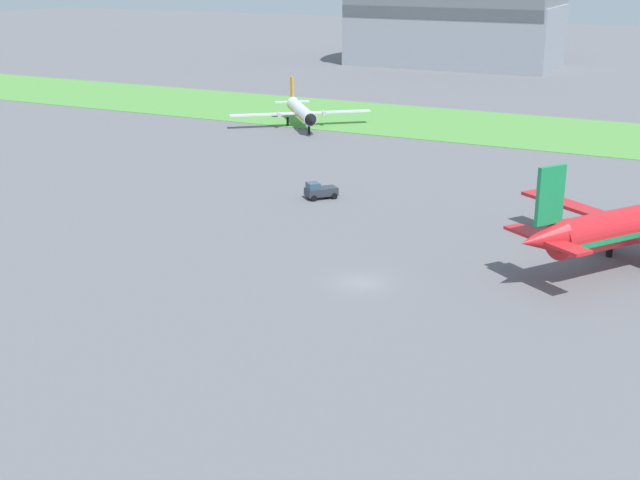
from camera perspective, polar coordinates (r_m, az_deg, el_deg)
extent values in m
plane|color=slate|center=(74.41, 2.71, -2.82)|extent=(600.00, 600.00, 0.00)
cube|color=#549342|center=(142.03, 14.58, 6.88)|extent=(360.00, 28.00, 0.08)
cylinder|color=silver|center=(141.64, -1.24, 8.46)|extent=(11.01, 13.27, 2.11)
cone|color=black|center=(133.49, -0.55, 7.85)|extent=(2.93, 2.93, 2.07)
cone|color=silver|center=(150.19, -1.88, 9.12)|extent=(3.31, 3.50, 1.90)
cube|color=orange|center=(141.67, -1.24, 8.39)|extent=(10.52, 12.63, 0.30)
cube|color=silver|center=(143.29, 1.04, 8.42)|extent=(10.05, 8.30, 0.21)
cube|color=silver|center=(141.17, -3.60, 8.24)|extent=(10.05, 8.30, 0.21)
cylinder|color=#B7BABF|center=(142.27, 0.26, 8.35)|extent=(1.57, 1.75, 0.67)
cylinder|color=#B7BABF|center=(140.91, -2.72, 8.24)|extent=(1.57, 1.75, 0.67)
cube|color=orange|center=(149.40, -1.86, 10.03)|extent=(1.37, 1.65, 3.37)
cube|color=silver|center=(150.05, -1.29, 9.10)|extent=(3.11, 2.81, 0.17)
cube|color=silver|center=(149.54, -2.41, 9.05)|extent=(3.11, 2.81, 0.17)
cylinder|color=black|center=(135.86, -0.73, 7.27)|extent=(0.38, 0.38, 1.48)
cylinder|color=black|center=(143.37, -0.48, 7.85)|extent=(0.38, 0.38, 1.48)
cylinder|color=black|center=(142.61, -2.14, 7.79)|extent=(0.38, 0.38, 1.48)
cone|color=red|center=(74.10, 14.33, 0.03)|extent=(4.95, 5.28, 3.05)
cube|color=red|center=(87.78, 16.83, 1.96)|extent=(13.40, 10.13, 0.34)
cylinder|color=#B7BABF|center=(86.40, 18.01, 0.75)|extent=(3.62, 4.10, 1.86)
cube|color=#198C4C|center=(73.47, 14.90, 2.86)|extent=(1.90, 2.51, 4.92)
cube|color=red|center=(76.00, 13.55, 0.48)|extent=(4.60, 3.96, 0.27)
cube|color=red|center=(73.10, 15.82, -0.42)|extent=(4.60, 3.96, 0.27)
cylinder|color=black|center=(84.72, 18.53, -0.34)|extent=(0.61, 0.61, 2.15)
cube|color=#2D333D|center=(99.70, 0.08, 3.21)|extent=(3.74, 3.89, 0.90)
cube|color=#334C60|center=(99.12, -0.46, 3.59)|extent=(1.99, 1.97, 0.70)
cylinder|color=black|center=(98.55, -0.40, 2.75)|extent=(0.65, 0.69, 0.70)
cylinder|color=black|center=(100.17, -0.78, 3.01)|extent=(0.65, 0.69, 0.70)
cylinder|color=black|center=(99.49, 0.95, 2.90)|extent=(0.65, 0.69, 0.70)
cylinder|color=black|center=(101.09, 0.55, 3.15)|extent=(0.65, 0.69, 0.70)
cube|color=#9399A3|center=(224.34, 8.82, 13.19)|extent=(50.24, 24.82, 14.98)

